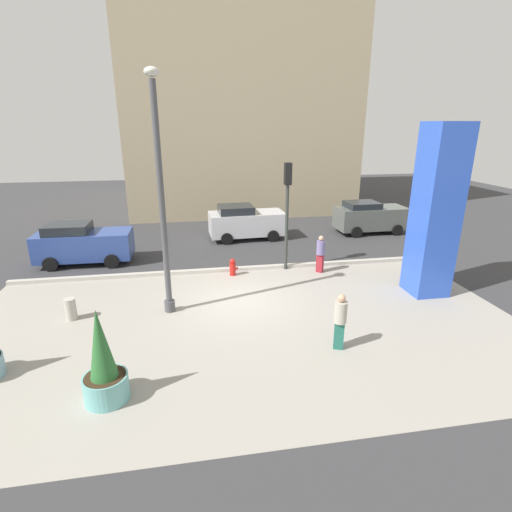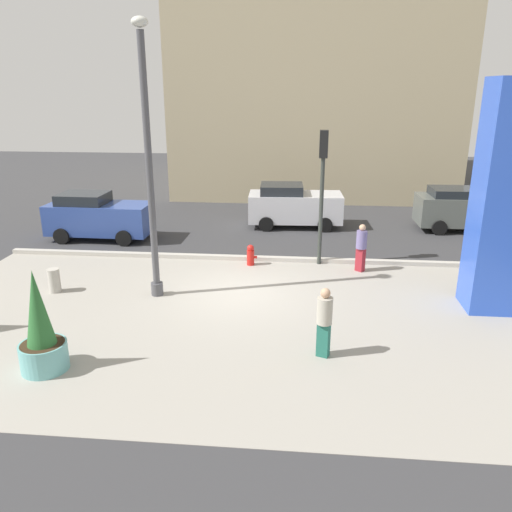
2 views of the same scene
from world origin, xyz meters
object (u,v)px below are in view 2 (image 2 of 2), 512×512
(car_intersection, at_px, (294,205))
(lamp_post, at_px, (149,170))
(concrete_bollard, at_px, (54,281))
(traffic_light_far_side, at_px, (322,176))
(pedestrian_on_sidewalk, at_px, (361,245))
(art_pillar_blue, at_px, (502,200))
(fire_hydrant, at_px, (251,255))
(pedestrian_crossing, at_px, (324,319))
(potted_plant_near_left, at_px, (41,333))
(car_curb_east, at_px, (464,209))
(car_curb_west, at_px, (98,216))

(car_intersection, bearing_deg, lamp_post, -114.66)
(lamp_post, bearing_deg, concrete_bollard, -178.91)
(traffic_light_far_side, distance_m, pedestrian_on_sidewalk, 2.68)
(art_pillar_blue, height_order, fire_hydrant, art_pillar_blue)
(car_intersection, bearing_deg, pedestrian_crossing, -85.17)
(car_intersection, bearing_deg, potted_plant_near_left, -111.88)
(lamp_post, height_order, concrete_bollard, lamp_post)
(car_curb_east, bearing_deg, pedestrian_crossing, -118.60)
(pedestrian_on_sidewalk, bearing_deg, car_intersection, 112.81)
(pedestrian_crossing, bearing_deg, potted_plant_near_left, -169.16)
(art_pillar_blue, height_order, pedestrian_crossing, art_pillar_blue)
(concrete_bollard, bearing_deg, pedestrian_on_sidewalk, 16.30)
(fire_hydrant, height_order, car_curb_west, car_curb_west)
(potted_plant_near_left, relative_size, fire_hydrant, 3.14)
(potted_plant_near_left, xyz_separation_m, concrete_bollard, (-1.91, 4.37, -0.52))
(traffic_light_far_side, relative_size, car_intersection, 1.11)
(fire_hydrant, xyz_separation_m, concrete_bollard, (-5.73, -3.05, 0.01))
(fire_hydrant, relative_size, car_intersection, 0.18)
(car_curb_west, distance_m, pedestrian_crossing, 12.65)
(art_pillar_blue, distance_m, car_intersection, 10.46)
(art_pillar_blue, relative_size, car_intersection, 1.49)
(traffic_light_far_side, xyz_separation_m, car_intersection, (-1.05, 5.13, -2.18))
(fire_hydrant, xyz_separation_m, pedestrian_on_sidewalk, (3.79, -0.27, 0.55))
(car_curb_west, xyz_separation_m, pedestrian_crossing, (8.95, -8.94, -0.00))
(art_pillar_blue, height_order, pedestrian_on_sidewalk, art_pillar_blue)
(pedestrian_on_sidewalk, bearing_deg, potted_plant_near_left, -136.79)
(art_pillar_blue, height_order, potted_plant_near_left, art_pillar_blue)
(traffic_light_far_side, relative_size, car_curb_west, 1.11)
(concrete_bollard, distance_m, pedestrian_crossing, 8.71)
(fire_hydrant, distance_m, pedestrian_on_sidewalk, 3.84)
(art_pillar_blue, height_order, car_intersection, art_pillar_blue)
(art_pillar_blue, distance_m, concrete_bollard, 13.11)
(art_pillar_blue, bearing_deg, concrete_bollard, -179.70)
(potted_plant_near_left, relative_size, car_intersection, 0.56)
(art_pillar_blue, bearing_deg, potted_plant_near_left, -157.89)
(concrete_bollard, bearing_deg, car_curb_east, 30.64)
(art_pillar_blue, distance_m, car_curb_west, 14.98)
(car_intersection, distance_m, pedestrian_crossing, 11.77)
(fire_hydrant, bearing_deg, car_curb_west, 157.67)
(traffic_light_far_side, distance_m, pedestrian_crossing, 6.95)
(car_curb_west, relative_size, pedestrian_on_sidewalk, 2.54)
(potted_plant_near_left, height_order, car_curb_east, potted_plant_near_left)
(traffic_light_far_side, height_order, car_intersection, traffic_light_far_side)
(lamp_post, xyz_separation_m, art_pillar_blue, (9.62, 0.01, -0.65))
(car_curb_east, bearing_deg, pedestrian_on_sidewalk, -130.65)
(car_curb_west, bearing_deg, pedestrian_crossing, -44.97)
(traffic_light_far_side, bearing_deg, pedestrian_on_sidewalk, -24.57)
(car_intersection, bearing_deg, pedestrian_on_sidewalk, -67.19)
(art_pillar_blue, height_order, traffic_light_far_side, art_pillar_blue)
(car_curb_east, bearing_deg, potted_plant_near_left, -134.19)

